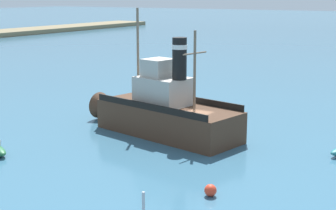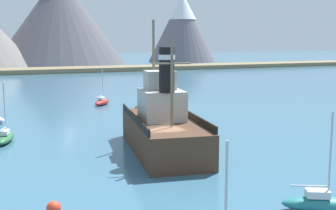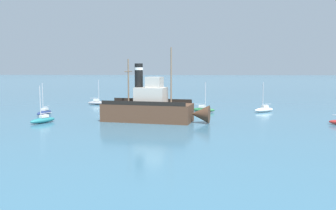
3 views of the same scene
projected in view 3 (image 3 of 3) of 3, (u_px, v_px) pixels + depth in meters
name	position (u px, v px, depth m)	size (l,w,h in m)	color
ground_plane	(128.00, 120.00, 49.73)	(600.00, 600.00, 0.00)	#38667F
old_tugboat	(152.00, 108.00, 47.90)	(6.52, 14.77, 9.90)	#4C3323
sailboat_teal	(43.00, 120.00, 46.65)	(3.86, 2.78, 4.90)	#23757A
sailboat_white	(264.00, 109.00, 58.25)	(2.92, 3.81, 4.90)	white
sailboat_green	(203.00, 109.00, 58.24)	(2.13, 3.96, 4.90)	#286B3D
sailboat_grey	(97.00, 102.00, 69.78)	(1.15, 3.81, 4.90)	gray
sailboat_navy	(44.00, 112.00, 54.48)	(3.90, 1.54, 4.90)	navy
mooring_buoy	(102.00, 110.00, 58.16)	(0.69, 0.69, 0.69)	red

